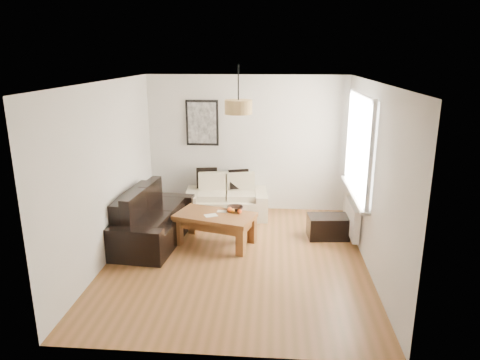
# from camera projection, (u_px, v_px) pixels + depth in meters

# --- Properties ---
(floor) EXTENTS (4.50, 4.50, 0.00)m
(floor) POSITION_uv_depth(u_px,v_px,m) (237.00, 258.00, 6.65)
(floor) COLOR brown
(floor) RESTS_ON ground
(ceiling) EXTENTS (3.80, 4.50, 0.00)m
(ceiling) POSITION_uv_depth(u_px,v_px,m) (237.00, 82.00, 5.93)
(ceiling) COLOR white
(ceiling) RESTS_ON floor
(wall_back) EXTENTS (3.80, 0.04, 2.60)m
(wall_back) POSITION_uv_depth(u_px,v_px,m) (247.00, 144.00, 8.45)
(wall_back) COLOR silver
(wall_back) RESTS_ON floor
(wall_front) EXTENTS (3.80, 0.04, 2.60)m
(wall_front) POSITION_uv_depth(u_px,v_px,m) (216.00, 238.00, 4.14)
(wall_front) COLOR silver
(wall_front) RESTS_ON floor
(wall_left) EXTENTS (0.04, 4.50, 2.60)m
(wall_left) POSITION_uv_depth(u_px,v_px,m) (108.00, 172.00, 6.44)
(wall_left) COLOR silver
(wall_left) RESTS_ON floor
(wall_right) EXTENTS (0.04, 4.50, 2.60)m
(wall_right) POSITION_uv_depth(u_px,v_px,m) (372.00, 178.00, 6.15)
(wall_right) COLOR silver
(wall_right) RESTS_ON floor
(window_bay) EXTENTS (0.14, 1.90, 1.60)m
(window_bay) POSITION_uv_depth(u_px,v_px,m) (360.00, 145.00, 6.84)
(window_bay) COLOR white
(window_bay) RESTS_ON wall_right
(radiator) EXTENTS (0.10, 0.90, 0.52)m
(radiator) POSITION_uv_depth(u_px,v_px,m) (352.00, 218.00, 7.18)
(radiator) COLOR white
(radiator) RESTS_ON wall_right
(poster) EXTENTS (0.62, 0.04, 0.87)m
(poster) POSITION_uv_depth(u_px,v_px,m) (202.00, 123.00, 8.37)
(poster) COLOR black
(poster) RESTS_ON wall_back
(pendant_shade) EXTENTS (0.40, 0.40, 0.20)m
(pendant_shade) POSITION_uv_depth(u_px,v_px,m) (238.00, 107.00, 6.32)
(pendant_shade) COLOR tan
(pendant_shade) RESTS_ON ceiling
(loveseat_cream) EXTENTS (1.58, 0.95, 0.75)m
(loveseat_cream) POSITION_uv_depth(u_px,v_px,m) (227.00, 197.00, 8.28)
(loveseat_cream) COLOR beige
(loveseat_cream) RESTS_ON floor
(sofa_leather) EXTENTS (1.08, 1.95, 0.81)m
(sofa_leather) POSITION_uv_depth(u_px,v_px,m) (152.00, 217.00, 7.17)
(sofa_leather) COLOR black
(sofa_leather) RESTS_ON floor
(coffee_table) EXTENTS (1.37, 1.00, 0.50)m
(coffee_table) POSITION_uv_depth(u_px,v_px,m) (215.00, 229.00, 7.08)
(coffee_table) COLOR brown
(coffee_table) RESTS_ON floor
(ottoman) EXTENTS (0.70, 0.48, 0.38)m
(ottoman) POSITION_uv_depth(u_px,v_px,m) (328.00, 227.00, 7.33)
(ottoman) COLOR black
(ottoman) RESTS_ON floor
(cushion_left) EXTENTS (0.41, 0.19, 0.40)m
(cushion_left) POSITION_uv_depth(u_px,v_px,m) (207.00, 178.00, 8.40)
(cushion_left) COLOR black
(cushion_left) RESTS_ON loveseat_cream
(cushion_right) EXTENTS (0.39, 0.22, 0.37)m
(cushion_right) POSITION_uv_depth(u_px,v_px,m) (239.00, 179.00, 8.36)
(cushion_right) COLOR black
(cushion_right) RESTS_ON loveseat_cream
(fruit_bowl) EXTENTS (0.29, 0.29, 0.06)m
(fruit_bowl) POSITION_uv_depth(u_px,v_px,m) (235.00, 208.00, 7.19)
(fruit_bowl) COLOR black
(fruit_bowl) RESTS_ON coffee_table
(orange_a) EXTENTS (0.07, 0.07, 0.06)m
(orange_a) POSITION_uv_depth(u_px,v_px,m) (233.00, 211.00, 7.06)
(orange_a) COLOR orange
(orange_a) RESTS_ON fruit_bowl
(orange_b) EXTENTS (0.08, 0.08, 0.07)m
(orange_b) POSITION_uv_depth(u_px,v_px,m) (240.00, 211.00, 7.03)
(orange_b) COLOR #FD4F15
(orange_b) RESTS_ON fruit_bowl
(orange_c) EXTENTS (0.09, 0.09, 0.09)m
(orange_c) POSITION_uv_depth(u_px,v_px,m) (230.00, 210.00, 7.09)
(orange_c) COLOR #F05514
(orange_c) RESTS_ON fruit_bowl
(papers) EXTENTS (0.24, 0.21, 0.01)m
(papers) POSITION_uv_depth(u_px,v_px,m) (211.00, 215.00, 6.95)
(papers) COLOR silver
(papers) RESTS_ON coffee_table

